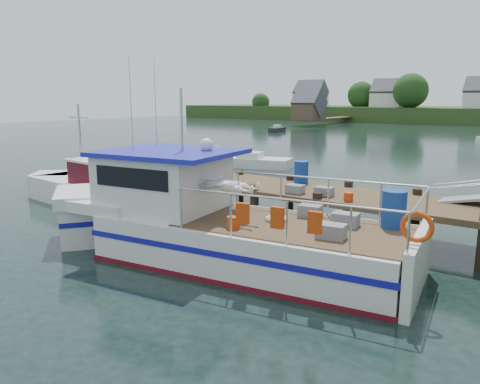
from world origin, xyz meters
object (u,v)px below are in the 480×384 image
Objects in this scene: work_boat at (89,188)px; moored_e at (277,129)px; moored_rowboat at (210,156)px; lobster_boat at (207,223)px; dock at (477,182)px; moored_a at (250,161)px.

moored_e is (-16.41, 43.53, -0.33)m from work_boat.
work_boat reaches higher than moored_rowboat.
lobster_boat is at bearing -10.64° from work_boat.
lobster_boat is at bearing -35.64° from moored_rowboat.
work_boat is 14.34m from moored_rowboat.
dock is 15.56m from work_boat.
work_boat is 2.28× the size of moored_e.
moored_rowboat is 0.72× the size of moored_a.
lobster_boat is 20.92m from moored_rowboat.
dock is 22.66m from moored_rowboat.
moored_e is at bearing 111.16° from lobster_boat.
lobster_boat is 52.61m from moored_e.
work_boat is 46.52m from moored_e.
dock is at bearing 29.66° from lobster_boat.
work_boat is at bearing -57.69° from moored_rowboat.
moored_e is at bearing 127.70° from moored_rowboat.
dock is 4.51× the size of moored_e.
moored_a is at bearing 144.58° from dock.
moored_a is (-15.78, 11.22, -1.86)m from dock.
moored_rowboat is at bearing -85.86° from moored_e.
dock is 8.05m from lobster_boat.
moored_a is (-9.45, 16.05, -0.68)m from lobster_boat.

